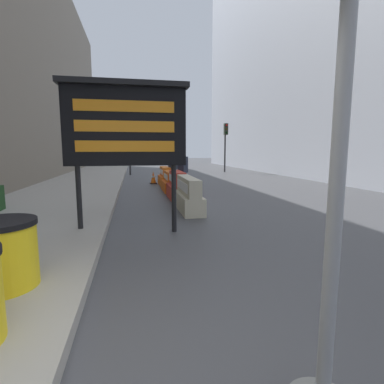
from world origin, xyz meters
name	(u,v)px	position (x,y,z in m)	size (l,w,h in m)	color
barrel_drum_middle	(0,254)	(-0.91, 1.57, 0.54)	(0.79, 0.79, 0.76)	yellow
message_board	(126,125)	(0.44, 4.05, 2.15)	(2.43, 0.36, 2.97)	black
jersey_barrier_cream	(188,196)	(2.05, 6.16, 0.41)	(0.55, 2.06, 0.94)	beige
jersey_barrier_red_striped	(177,187)	(2.05, 8.30, 0.42)	(0.61, 1.67, 0.95)	red
jersey_barrier_orange_far	(171,183)	(2.05, 10.19, 0.36)	(0.65, 1.66, 0.82)	orange
jersey_barrier_orange_near	(165,177)	(2.05, 12.38, 0.39)	(0.58, 1.84, 0.88)	orange
traffic_cone_near	(153,178)	(1.53, 13.12, 0.30)	(0.35, 0.35, 0.62)	black
traffic_light_near_curb	(129,133)	(0.35, 18.58, 2.78)	(0.28, 0.45, 3.83)	#2D2D30
traffic_light_far_side	(226,137)	(7.47, 20.09, 2.66)	(0.28, 0.45, 3.66)	#2D2D30
pedestrian_worker	(183,168)	(2.48, 9.69, 0.97)	(0.46, 0.50, 1.64)	#23283D
pedestrian_passerby	(174,165)	(2.43, 12.09, 0.98)	(0.50, 0.47, 1.65)	#23283D
steel_pole_right	(329,305)	(1.70, -0.47, 0.76)	(0.44, 0.44, 2.71)	gray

